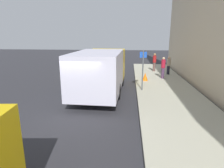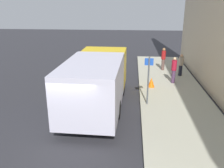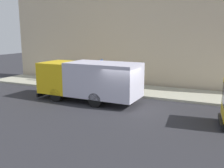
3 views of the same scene
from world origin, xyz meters
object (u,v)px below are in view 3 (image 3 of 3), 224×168
(pedestrian_walking, at_px, (75,73))
(traffic_cone_orange, at_px, (75,83))
(pedestrian_standing, at_px, (64,71))
(pedestrian_third, at_px, (45,71))
(large_utility_truck, at_px, (89,79))
(street_sign_post, at_px, (102,72))

(pedestrian_walking, height_order, traffic_cone_orange, pedestrian_walking)
(traffic_cone_orange, bearing_deg, pedestrian_standing, 49.97)
(pedestrian_standing, bearing_deg, pedestrian_third, 155.69)
(large_utility_truck, distance_m, traffic_cone_orange, 4.41)
(large_utility_truck, xyz_separation_m, pedestrian_walking, (4.49, 4.00, -0.45))
(pedestrian_standing, height_order, traffic_cone_orange, pedestrian_standing)
(street_sign_post, bearing_deg, pedestrian_standing, 63.82)
(pedestrian_third, bearing_deg, large_utility_truck, 90.06)
(large_utility_truck, relative_size, street_sign_post, 2.87)
(large_utility_truck, distance_m, pedestrian_third, 8.35)
(pedestrian_walking, relative_size, street_sign_post, 0.69)
(large_utility_truck, xyz_separation_m, pedestrian_third, (4.18, 7.22, -0.44))
(pedestrian_third, xyz_separation_m, street_sign_post, (-1.58, -6.89, 0.56))
(pedestrian_walking, bearing_deg, large_utility_truck, 118.91)
(large_utility_truck, relative_size, pedestrian_third, 4.14)
(pedestrian_walking, relative_size, pedestrian_third, 0.99)
(pedestrian_walking, bearing_deg, pedestrian_standing, -36.65)
(pedestrian_standing, height_order, pedestrian_third, pedestrian_third)
(pedestrian_standing, bearing_deg, street_sign_post, -87.43)
(large_utility_truck, bearing_deg, pedestrian_standing, 49.11)
(large_utility_truck, distance_m, pedestrian_standing, 7.83)
(pedestrian_walking, xyz_separation_m, traffic_cone_orange, (-1.50, -0.95, -0.62))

